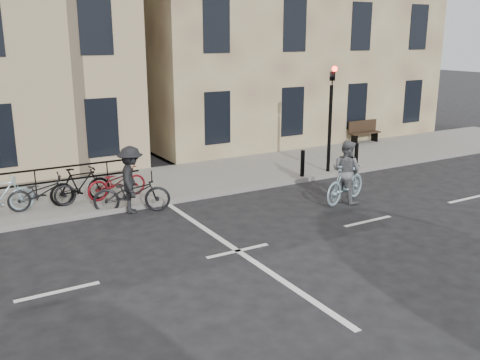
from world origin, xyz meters
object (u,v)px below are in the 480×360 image
traffic_light (331,106)px  cyclist_grey (346,177)px  cyclist_dark (132,187)px  bench (364,131)px

traffic_light → cyclist_grey: size_ratio=1.95×
cyclist_dark → bench: bearing=-52.3°
bench → cyclist_dark: bearing=-162.5°
traffic_light → bench: traffic_light is taller
bench → cyclist_dark: cyclist_dark is taller
traffic_light → bench: 6.14m
traffic_light → cyclist_dark: size_ratio=1.75×
cyclist_grey → cyclist_dark: 6.17m
cyclist_grey → cyclist_dark: cyclist_dark is taller
cyclist_grey → bench: bearing=-63.7°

